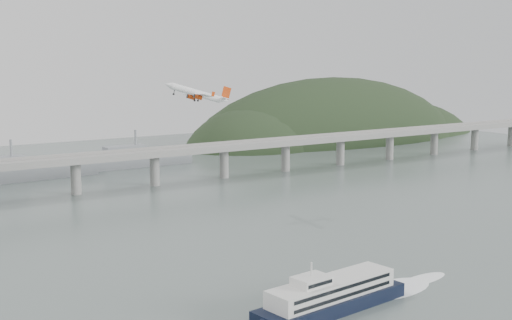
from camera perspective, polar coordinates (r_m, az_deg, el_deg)
ground at (r=254.54m, az=6.91°, el=-9.60°), size 900.00×900.00×0.00m
bridge at (r=418.99m, az=-11.09°, el=-0.02°), size 800.00×22.00×23.90m
headland at (r=686.49m, az=7.23°, el=0.26°), size 365.00×155.00×156.00m
ferry at (r=220.77m, az=6.30°, el=-11.18°), size 92.29×23.07×17.41m
airliner at (r=322.68m, az=-4.86°, el=5.53°), size 33.47×30.47×11.91m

